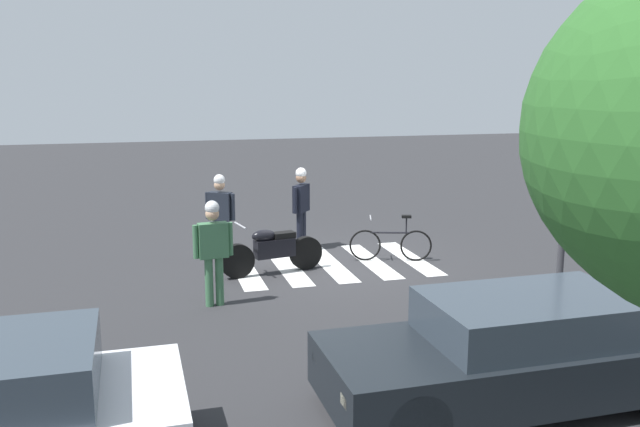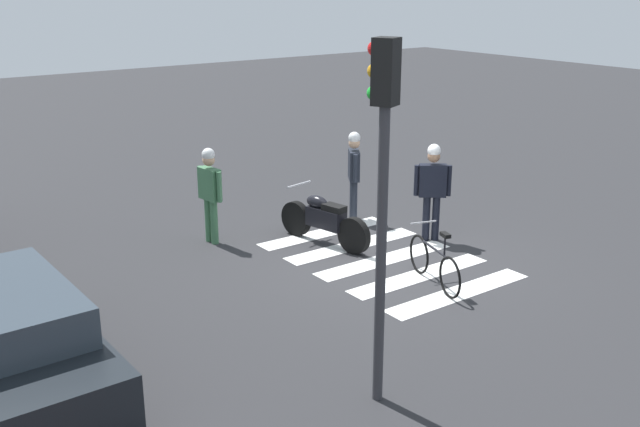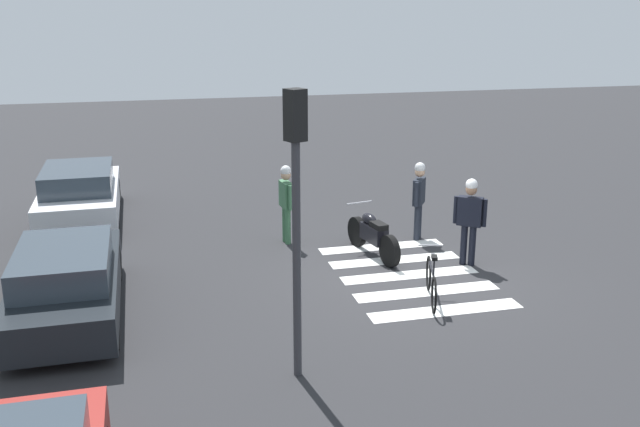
{
  "view_description": "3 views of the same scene",
  "coord_description": "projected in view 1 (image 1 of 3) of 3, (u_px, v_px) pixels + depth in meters",
  "views": [
    {
      "loc": [
        3.78,
        13.17,
        3.8
      ],
      "look_at": [
        0.48,
        0.96,
        1.29
      ],
      "focal_mm": 38.05,
      "sensor_mm": 36.0,
      "label": 1
    },
    {
      "loc": [
        -9.22,
        8.2,
        4.79
      ],
      "look_at": [
        0.6,
        0.98,
        0.89
      ],
      "focal_mm": 41.62,
      "sensor_mm": 36.0,
      "label": 2
    },
    {
      "loc": [
        -12.5,
        4.98,
        5.23
      ],
      "look_at": [
        0.64,
        1.72,
        1.24
      ],
      "focal_mm": 39.39,
      "sensor_mm": 36.0,
      "label": 3
    }
  ],
  "objects": [
    {
      "name": "officer_by_motorcycle",
      "position": [
        301.0,
        202.0,
        15.21
      ],
      "size": [
        0.47,
        0.56,
        1.87
      ],
      "color": "black",
      "rests_on": "ground_plane"
    },
    {
      "name": "car_black_suv",
      "position": [
        516.0,
        352.0,
        7.98
      ],
      "size": [
        4.52,
        1.79,
        1.32
      ],
      "color": "black",
      "rests_on": "ground_plane"
    },
    {
      "name": "police_motorcycle",
      "position": [
        273.0,
        250.0,
        13.4
      ],
      "size": [
        2.13,
        0.7,
        1.06
      ],
      "color": "black",
      "rests_on": "ground_plane"
    },
    {
      "name": "traffic_light_pole",
      "position": [
        569.0,
        137.0,
        11.59
      ],
      "size": [
        0.36,
        0.32,
        4.2
      ],
      "color": "#38383D",
      "rests_on": "ground_plane"
    },
    {
      "name": "crosswalk_stripes",
      "position": [
        330.0,
        264.0,
        14.18
      ],
      "size": [
        4.05,
        2.85,
        0.01
      ],
      "color": "silver",
      "rests_on": "ground_plane"
    },
    {
      "name": "pedestrian_bystander",
      "position": [
        213.0,
        245.0,
        11.38
      ],
      "size": [
        0.68,
        0.26,
        1.82
      ],
      "color": "#3F724C",
      "rests_on": "ground_plane"
    },
    {
      "name": "ground_plane",
      "position": [
        330.0,
        264.0,
        14.18
      ],
      "size": [
        60.0,
        60.0,
        0.0
      ],
      "primitive_type": "plane",
      "color": "#2B2B2D"
    },
    {
      "name": "leaning_bicycle",
      "position": [
        391.0,
        244.0,
        14.35
      ],
      "size": [
        1.68,
        0.63,
        1.0
      ],
      "color": "black",
      "rests_on": "ground_plane"
    },
    {
      "name": "officer_on_foot",
      "position": [
        220.0,
        210.0,
        14.37
      ],
      "size": [
        0.59,
        0.44,
        1.84
      ],
      "color": "#1E232D",
      "rests_on": "ground_plane"
    }
  ]
}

